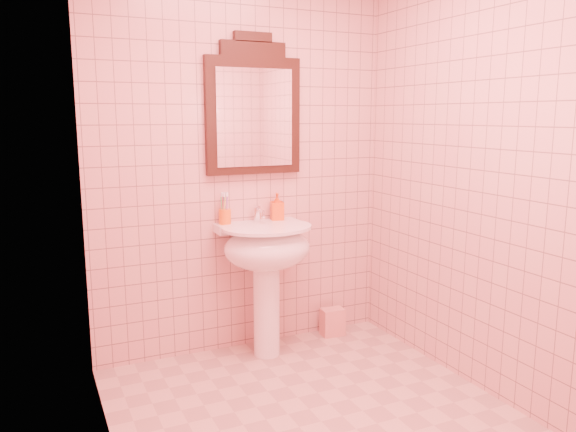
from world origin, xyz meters
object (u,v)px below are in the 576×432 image
soap_dispenser (277,207)px  towel (332,322)px  pedestal_sink (267,257)px  toothbrush_cup (225,216)px  mirror (253,110)px

soap_dispenser → towel: (0.41, -0.05, -0.86)m
towel → pedestal_sink: bearing=-168.3°
pedestal_sink → towel: 0.80m
pedestal_sink → soap_dispenser: bearing=48.0°
toothbrush_cup → soap_dispenser: 0.36m
pedestal_sink → towel: bearing=11.7°
toothbrush_cup → towel: toothbrush_cup is taller
mirror → towel: bearing=-8.9°
mirror → toothbrush_cup: (-0.22, -0.03, -0.67)m
mirror → pedestal_sink: bearing=-90.0°
soap_dispenser → towel: bearing=6.2°
mirror → toothbrush_cup: size_ratio=4.95×
pedestal_sink → mirror: (-0.00, 0.20, 0.92)m
toothbrush_cup → towel: 1.12m
soap_dispenser → towel: soap_dispenser is taller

